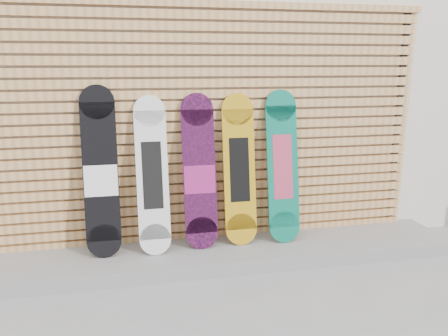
% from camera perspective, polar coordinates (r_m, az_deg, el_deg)
% --- Properties ---
extents(ground, '(80.00, 80.00, 0.00)m').
position_cam_1_polar(ground, '(3.54, 2.25, -16.40)').
color(ground, gray).
rests_on(ground, ground).
extents(building, '(12.00, 5.00, 3.60)m').
position_cam_1_polar(building, '(6.59, -0.78, 13.85)').
color(building, beige).
rests_on(building, ground).
extents(concrete_step, '(4.60, 0.70, 0.12)m').
position_cam_1_polar(concrete_step, '(4.08, -2.17, -11.20)').
color(concrete_step, gray).
rests_on(concrete_step, ground).
extents(slat_wall, '(4.26, 0.08, 2.29)m').
position_cam_1_polar(slat_wall, '(4.03, -3.01, 5.56)').
color(slat_wall, tan).
rests_on(slat_wall, ground).
extents(snowboard_0, '(0.30, 0.29, 1.47)m').
position_cam_1_polar(snowboard_0, '(3.89, -15.81, -0.67)').
color(snowboard_0, black).
rests_on(snowboard_0, concrete_step).
extents(snowboard_1, '(0.28, 0.33, 1.38)m').
position_cam_1_polar(snowboard_1, '(3.88, -9.35, -0.95)').
color(snowboard_1, white).
rests_on(snowboard_1, concrete_step).
extents(snowboard_2, '(0.30, 0.28, 1.39)m').
position_cam_1_polar(snowboard_2, '(3.94, -3.23, -0.62)').
color(snowboard_2, black).
rests_on(snowboard_2, concrete_step).
extents(snowboard_3, '(0.30, 0.27, 1.39)m').
position_cam_1_polar(snowboard_3, '(4.01, 2.01, -0.24)').
color(snowboard_3, '#C49114').
rests_on(snowboard_3, concrete_step).
extents(snowboard_4, '(0.30, 0.30, 1.41)m').
position_cam_1_polar(snowboard_4, '(4.11, 7.65, 0.17)').
color(snowboard_4, '#0B6C56').
rests_on(snowboard_4, concrete_step).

